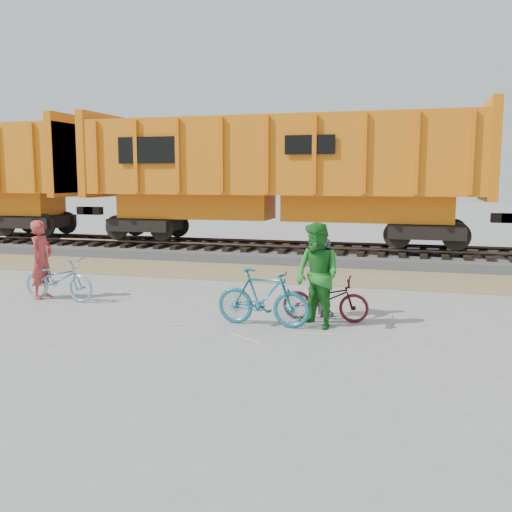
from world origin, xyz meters
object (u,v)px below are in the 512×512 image
object	(u,v)px
bicycle_maroon	(325,299)
person_man	(317,275)
hopper_car_center	(278,172)
person_solo	(42,259)
bicycle_blue	(58,279)
person_woman	(324,277)
bicycle_teal	(263,298)

from	to	relation	value
bicycle_maroon	person_man	size ratio (longest dim) A/B	0.85
hopper_car_center	person_solo	xyz separation A→B (m)	(-3.68, -8.22, -2.09)
bicycle_blue	bicycle_maroon	xyz separation A→B (m)	(6.23, -0.24, -0.05)
person_solo	person_woman	xyz separation A→B (m)	(6.63, 0.06, -0.11)
bicycle_blue	person_woman	world-z (taller)	person_woman
hopper_car_center	person_man	bearing A→B (deg)	-71.92
bicycle_blue	person_woman	distance (m)	6.14
bicycle_maroon	person_man	world-z (taller)	person_man
hopper_car_center	person_woman	xyz separation A→B (m)	(2.95, -8.17, -2.20)
bicycle_blue	bicycle_maroon	bearing A→B (deg)	-87.08
bicycle_maroon	hopper_car_center	bearing A→B (deg)	18.59
bicycle_teal	person_solo	xyz separation A→B (m)	(-5.65, 1.06, 0.36)
bicycle_blue	person_man	world-z (taller)	person_man
person_man	person_woman	size ratio (longest dim) A/B	1.23
person_woman	person_solo	bearing A→B (deg)	68.01
person_woman	hopper_car_center	bearing A→B (deg)	-2.62
hopper_car_center	bicycle_blue	xyz separation A→B (m)	(-3.18, -8.32, -2.51)
person_solo	person_man	world-z (taller)	person_man
hopper_car_center	bicycle_blue	size ratio (longest dim) A/B	7.41
hopper_car_center	bicycle_maroon	world-z (taller)	hopper_car_center
bicycle_maroon	person_woman	bearing A→B (deg)	13.03
bicycle_teal	person_woman	bearing A→B (deg)	-37.57
person_man	person_woman	xyz separation A→B (m)	(-0.02, 0.92, -0.18)
bicycle_teal	bicycle_maroon	size ratio (longest dim) A/B	1.08
person_man	bicycle_teal	bearing A→B (deg)	-131.84
bicycle_teal	person_woman	world-z (taller)	person_woman
bicycle_teal	person_man	bearing A→B (deg)	-74.95
bicycle_maroon	person_solo	bearing A→B (deg)	86.07
bicycle_teal	bicycle_maroon	world-z (taller)	bicycle_teal
bicycle_blue	hopper_car_center	bearing A→B (deg)	-15.76
bicycle_teal	hopper_car_center	bearing A→B (deg)	15.69
hopper_car_center	person_solo	distance (m)	9.25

